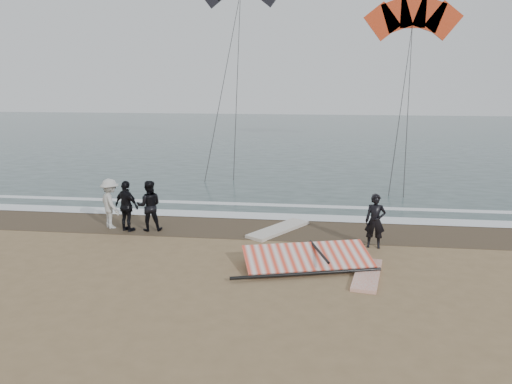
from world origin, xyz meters
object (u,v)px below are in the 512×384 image
(man_main, at_px, (375,221))
(board_white, at_px, (367,274))
(board_cream, at_px, (278,229))
(sail_rig, at_px, (306,258))

(man_main, bearing_deg, board_white, -93.48)
(board_cream, relative_size, sail_rig, 0.68)
(board_white, bearing_deg, board_cream, 135.96)
(board_white, distance_m, sail_rig, 1.74)
(man_main, bearing_deg, sail_rig, -133.26)
(board_cream, distance_m, sail_rig, 3.18)
(board_cream, bearing_deg, sail_rig, -39.05)
(man_main, height_order, sail_rig, man_main)
(board_white, height_order, board_cream, board_cream)
(board_white, xyz_separation_m, board_cream, (-2.62, 3.62, 0.01))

